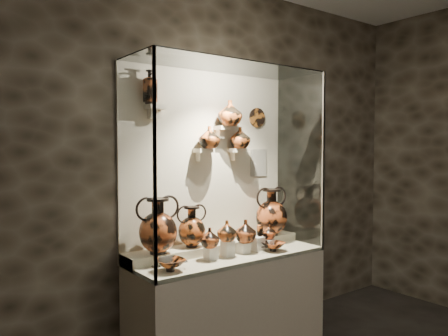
# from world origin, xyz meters

# --- Properties ---
(wall_back) EXTENTS (5.00, 0.02, 3.20)m
(wall_back) POSITION_xyz_m (0.00, 2.50, 1.60)
(wall_back) COLOR #2E261C
(wall_back) RESTS_ON ground
(plinth) EXTENTS (1.70, 0.60, 0.80)m
(plinth) POSITION_xyz_m (0.00, 2.18, 0.40)
(plinth) COLOR beige
(plinth) RESTS_ON floor
(front_tier) EXTENTS (1.68, 0.58, 0.03)m
(front_tier) POSITION_xyz_m (0.00, 2.18, 0.82)
(front_tier) COLOR #BEB293
(front_tier) RESTS_ON plinth
(rear_tier) EXTENTS (1.70, 0.25, 0.10)m
(rear_tier) POSITION_xyz_m (0.00, 2.35, 0.85)
(rear_tier) COLOR #BEB293
(rear_tier) RESTS_ON plinth
(back_panel) EXTENTS (1.70, 0.03, 1.60)m
(back_panel) POSITION_xyz_m (0.00, 2.50, 1.60)
(back_panel) COLOR beige
(back_panel) RESTS_ON plinth
(glass_front) EXTENTS (1.70, 0.01, 1.60)m
(glass_front) POSITION_xyz_m (0.00, 1.88, 1.60)
(glass_front) COLOR white
(glass_front) RESTS_ON plinth
(glass_left) EXTENTS (0.01, 0.60, 1.60)m
(glass_left) POSITION_xyz_m (-0.85, 2.18, 1.60)
(glass_left) COLOR white
(glass_left) RESTS_ON plinth
(glass_right) EXTENTS (0.01, 0.60, 1.60)m
(glass_right) POSITION_xyz_m (0.85, 2.18, 1.60)
(glass_right) COLOR white
(glass_right) RESTS_ON plinth
(glass_top) EXTENTS (1.70, 0.60, 0.01)m
(glass_top) POSITION_xyz_m (0.00, 2.18, 2.40)
(glass_top) COLOR white
(glass_top) RESTS_ON back_panel
(frame_post_left) EXTENTS (0.02, 0.02, 1.60)m
(frame_post_left) POSITION_xyz_m (-0.84, 1.89, 1.60)
(frame_post_left) COLOR gray
(frame_post_left) RESTS_ON plinth
(frame_post_right) EXTENTS (0.02, 0.02, 1.60)m
(frame_post_right) POSITION_xyz_m (0.84, 1.89, 1.60)
(frame_post_right) COLOR gray
(frame_post_right) RESTS_ON plinth
(pedestal_a) EXTENTS (0.09, 0.09, 0.10)m
(pedestal_a) POSITION_xyz_m (-0.22, 2.13, 0.88)
(pedestal_a) COLOR silver
(pedestal_a) RESTS_ON front_tier
(pedestal_b) EXTENTS (0.09, 0.09, 0.13)m
(pedestal_b) POSITION_xyz_m (-0.05, 2.13, 0.90)
(pedestal_b) COLOR silver
(pedestal_b) RESTS_ON front_tier
(pedestal_c) EXTENTS (0.09, 0.09, 0.09)m
(pedestal_c) POSITION_xyz_m (0.12, 2.13, 0.88)
(pedestal_c) COLOR silver
(pedestal_c) RESTS_ON front_tier
(pedestal_d) EXTENTS (0.09, 0.09, 0.12)m
(pedestal_d) POSITION_xyz_m (0.28, 2.13, 0.89)
(pedestal_d) COLOR silver
(pedestal_d) RESTS_ON front_tier
(pedestal_e) EXTENTS (0.09, 0.09, 0.08)m
(pedestal_e) POSITION_xyz_m (0.42, 2.13, 0.87)
(pedestal_e) COLOR silver
(pedestal_e) RESTS_ON front_tier
(bracket_ul) EXTENTS (0.14, 0.12, 0.04)m
(bracket_ul) POSITION_xyz_m (-0.55, 2.42, 2.05)
(bracket_ul) COLOR beige
(bracket_ul) RESTS_ON back_panel
(bracket_ca) EXTENTS (0.14, 0.12, 0.04)m
(bracket_ca) POSITION_xyz_m (-0.10, 2.42, 1.70)
(bracket_ca) COLOR beige
(bracket_ca) RESTS_ON back_panel
(bracket_cb) EXTENTS (0.10, 0.12, 0.04)m
(bracket_cb) POSITION_xyz_m (0.10, 2.42, 1.90)
(bracket_cb) COLOR beige
(bracket_cb) RESTS_ON back_panel
(bracket_cc) EXTENTS (0.14, 0.12, 0.04)m
(bracket_cc) POSITION_xyz_m (0.28, 2.42, 1.70)
(bracket_cc) COLOR beige
(bracket_cc) RESTS_ON back_panel
(amphora_left) EXTENTS (0.39, 0.39, 0.44)m
(amphora_left) POSITION_xyz_m (-0.60, 2.29, 1.12)
(amphora_left) COLOR #AA4A20
(amphora_left) RESTS_ON rear_tier
(amphora_mid) EXTENTS (0.33, 0.33, 0.34)m
(amphora_mid) POSITION_xyz_m (-0.27, 2.33, 1.07)
(amphora_mid) COLOR #C15722
(amphora_mid) RESTS_ON rear_tier
(amphora_right) EXTENTS (0.38, 0.38, 0.44)m
(amphora_right) POSITION_xyz_m (0.59, 2.29, 1.12)
(amphora_right) COLOR #AA4A20
(amphora_right) RESTS_ON rear_tier
(jug_a) EXTENTS (0.19, 0.19, 0.16)m
(jug_a) POSITION_xyz_m (-0.24, 2.11, 1.01)
(jug_a) COLOR #AA4A20
(jug_a) RESTS_ON pedestal_a
(jug_b) EXTENTS (0.21, 0.21, 0.17)m
(jug_b) POSITION_xyz_m (-0.07, 2.11, 1.05)
(jug_b) COLOR #C15722
(jug_b) RESTS_ON pedestal_b
(jug_c) EXTENTS (0.21, 0.21, 0.19)m
(jug_c) POSITION_xyz_m (0.14, 2.13, 1.02)
(jug_c) COLOR #AA4A20
(jug_c) RESTS_ON pedestal_c
(jug_e) EXTENTS (0.15, 0.15, 0.13)m
(jug_e) POSITION_xyz_m (0.42, 2.15, 0.98)
(jug_e) COLOR #AA4A20
(jug_e) RESTS_ON pedestal_e
(lekythos_small) EXTENTS (0.06, 0.06, 0.15)m
(lekythos_small) POSITION_xyz_m (0.32, 2.15, 1.02)
(lekythos_small) COLOR #C15722
(lekythos_small) RESTS_ON pedestal_d
(kylix_left) EXTENTS (0.30, 0.27, 0.11)m
(kylix_left) POSITION_xyz_m (-0.65, 2.03, 0.88)
(kylix_left) COLOR #C15722
(kylix_left) RESTS_ON front_tier
(kylix_right) EXTENTS (0.31, 0.29, 0.10)m
(kylix_right) POSITION_xyz_m (0.37, 2.03, 0.88)
(kylix_right) COLOR #AA4A20
(kylix_right) RESTS_ON front_tier
(lekythos_tall) EXTENTS (0.13, 0.13, 0.30)m
(lekythos_tall) POSITION_xyz_m (-0.60, 2.41, 2.22)
(lekythos_tall) COLOR #AA4A20
(lekythos_tall) RESTS_ON bracket_ul
(ovoid_vase_a) EXTENTS (0.24, 0.24, 0.19)m
(ovoid_vase_a) POSITION_xyz_m (-0.06, 2.38, 1.81)
(ovoid_vase_a) COLOR #C15722
(ovoid_vase_a) RESTS_ON bracket_ca
(ovoid_vase_b) EXTENTS (0.28, 0.28, 0.22)m
(ovoid_vase_b) POSITION_xyz_m (0.15, 2.36, 2.03)
(ovoid_vase_b) COLOR #C15722
(ovoid_vase_b) RESTS_ON bracket_cb
(ovoid_vase_c) EXTENTS (0.22, 0.22, 0.19)m
(ovoid_vase_c) POSITION_xyz_m (0.28, 2.38, 1.81)
(ovoid_vase_c) COLOR #C15722
(ovoid_vase_c) RESTS_ON bracket_cc
(wall_plate) EXTENTS (0.19, 0.02, 0.19)m
(wall_plate) POSITION_xyz_m (0.56, 2.47, 2.01)
(wall_plate) COLOR #9F591F
(wall_plate) RESTS_ON back_panel
(info_placard) EXTENTS (0.20, 0.01, 0.26)m
(info_placard) POSITION_xyz_m (0.59, 2.47, 1.58)
(info_placard) COLOR beige
(info_placard) RESTS_ON back_panel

